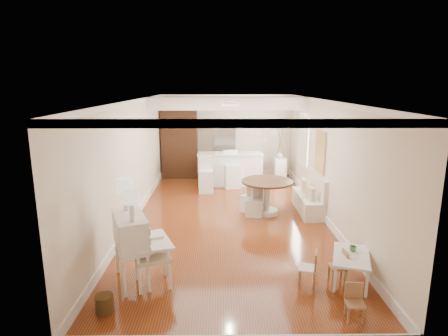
{
  "coord_description": "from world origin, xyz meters",
  "views": [
    {
      "loc": [
        -0.22,
        -8.46,
        3.16
      ],
      "look_at": [
        -0.13,
        0.3,
        1.18
      ],
      "focal_mm": 30.0,
      "sensor_mm": 36.0,
      "label": 1
    }
  ],
  "objects_px": {
    "wicker_basket": "(105,304)",
    "dining_table": "(267,197)",
    "kids_table": "(350,268)",
    "sideboard": "(279,169)",
    "pantry_cabinet": "(180,144)",
    "secretary_bureau": "(131,249)",
    "gustavian_armchair": "(152,255)",
    "fridge": "(235,151)",
    "bar_stool_left": "(206,175)",
    "breakfast_counter": "(230,169)",
    "kids_chair_a": "(338,266)",
    "slip_chair_far": "(252,196)",
    "kids_chair_b": "(307,267)",
    "bar_stool_right": "(232,169)",
    "kids_chair_c": "(355,303)",
    "slip_chair_near": "(254,199)"
  },
  "relations": [
    {
      "from": "kids_table",
      "to": "slip_chair_near",
      "type": "xyz_separation_m",
      "value": [
        -1.29,
        3.17,
        0.2
      ]
    },
    {
      "from": "slip_chair_far",
      "to": "bar_stool_right",
      "type": "xyz_separation_m",
      "value": [
        -0.43,
        2.27,
        0.16
      ]
    },
    {
      "from": "dining_table",
      "to": "breakfast_counter",
      "type": "distance_m",
      "value": 2.87
    },
    {
      "from": "kids_table",
      "to": "breakfast_counter",
      "type": "relative_size",
      "value": 0.45
    },
    {
      "from": "slip_chair_near",
      "to": "sideboard",
      "type": "height_order",
      "value": "slip_chair_near"
    },
    {
      "from": "wicker_basket",
      "to": "pantry_cabinet",
      "type": "bearing_deg",
      "value": 88.14
    },
    {
      "from": "slip_chair_far",
      "to": "bar_stool_left",
      "type": "relative_size",
      "value": 0.79
    },
    {
      "from": "bar_stool_right",
      "to": "fridge",
      "type": "xyz_separation_m",
      "value": [
        0.16,
        1.36,
        0.32
      ]
    },
    {
      "from": "slip_chair_near",
      "to": "fridge",
      "type": "relative_size",
      "value": 0.47
    },
    {
      "from": "kids_chair_c",
      "to": "wicker_basket",
      "type": "bearing_deg",
      "value": -177.38
    },
    {
      "from": "wicker_basket",
      "to": "kids_chair_b",
      "type": "bearing_deg",
      "value": 13.32
    },
    {
      "from": "wicker_basket",
      "to": "kids_chair_c",
      "type": "distance_m",
      "value": 3.48
    },
    {
      "from": "fridge",
      "to": "wicker_basket",
      "type": "bearing_deg",
      "value": -105.33
    },
    {
      "from": "kids_chair_b",
      "to": "breakfast_counter",
      "type": "relative_size",
      "value": 0.29
    },
    {
      "from": "kids_chair_a",
      "to": "slip_chair_near",
      "type": "distance_m",
      "value": 3.35
    },
    {
      "from": "slip_chair_near",
      "to": "sideboard",
      "type": "bearing_deg",
      "value": 81.09
    },
    {
      "from": "secretary_bureau",
      "to": "sideboard",
      "type": "xyz_separation_m",
      "value": [
        3.41,
        6.56,
        -0.19
      ]
    },
    {
      "from": "kids_chair_c",
      "to": "bar_stool_left",
      "type": "height_order",
      "value": "bar_stool_left"
    },
    {
      "from": "kids_chair_c",
      "to": "bar_stool_right",
      "type": "bearing_deg",
      "value": 108.44
    },
    {
      "from": "bar_stool_left",
      "to": "breakfast_counter",
      "type": "bearing_deg",
      "value": 46.9
    },
    {
      "from": "dining_table",
      "to": "bar_stool_left",
      "type": "height_order",
      "value": "bar_stool_left"
    },
    {
      "from": "fridge",
      "to": "bar_stool_right",
      "type": "bearing_deg",
      "value": -96.67
    },
    {
      "from": "gustavian_armchair",
      "to": "sideboard",
      "type": "distance_m",
      "value": 7.32
    },
    {
      "from": "slip_chair_far",
      "to": "kids_chair_c",
      "type": "bearing_deg",
      "value": 58.33
    },
    {
      "from": "kids_table",
      "to": "sideboard",
      "type": "relative_size",
      "value": 1.14
    },
    {
      "from": "kids_chair_b",
      "to": "slip_chair_near",
      "type": "height_order",
      "value": "slip_chair_near"
    },
    {
      "from": "dining_table",
      "to": "breakfast_counter",
      "type": "height_order",
      "value": "breakfast_counter"
    },
    {
      "from": "slip_chair_near",
      "to": "slip_chair_far",
      "type": "bearing_deg",
      "value": 109.87
    },
    {
      "from": "wicker_basket",
      "to": "bar_stool_left",
      "type": "distance_m",
      "value": 6.11
    },
    {
      "from": "kids_chair_b",
      "to": "dining_table",
      "type": "height_order",
      "value": "dining_table"
    },
    {
      "from": "gustavian_armchair",
      "to": "dining_table",
      "type": "bearing_deg",
      "value": -51.85
    },
    {
      "from": "slip_chair_far",
      "to": "bar_stool_left",
      "type": "distance_m",
      "value": 2.12
    },
    {
      "from": "secretary_bureau",
      "to": "fridge",
      "type": "relative_size",
      "value": 0.64
    },
    {
      "from": "dining_table",
      "to": "slip_chair_near",
      "type": "distance_m",
      "value": 0.33
    },
    {
      "from": "slip_chair_near",
      "to": "pantry_cabinet",
      "type": "height_order",
      "value": "pantry_cabinet"
    },
    {
      "from": "kids_table",
      "to": "kids_chair_b",
      "type": "xyz_separation_m",
      "value": [
        -0.73,
        -0.1,
        0.07
      ]
    },
    {
      "from": "wicker_basket",
      "to": "dining_table",
      "type": "relative_size",
      "value": 0.21
    },
    {
      "from": "gustavian_armchair",
      "to": "sideboard",
      "type": "height_order",
      "value": "gustavian_armchair"
    },
    {
      "from": "fridge",
      "to": "kids_table",
      "type": "bearing_deg",
      "value": -77.22
    },
    {
      "from": "secretary_bureau",
      "to": "kids_chair_a",
      "type": "distance_m",
      "value": 3.35
    },
    {
      "from": "gustavian_armchair",
      "to": "fridge",
      "type": "height_order",
      "value": "fridge"
    },
    {
      "from": "bar_stool_left",
      "to": "kids_chair_a",
      "type": "bearing_deg",
      "value": -67.69
    },
    {
      "from": "slip_chair_far",
      "to": "pantry_cabinet",
      "type": "height_order",
      "value": "pantry_cabinet"
    },
    {
      "from": "kids_chair_a",
      "to": "sideboard",
      "type": "distance_m",
      "value": 6.59
    },
    {
      "from": "fridge",
      "to": "gustavian_armchair",
      "type": "bearing_deg",
      "value": -102.67
    },
    {
      "from": "kids_chair_c",
      "to": "dining_table",
      "type": "relative_size",
      "value": 0.41
    },
    {
      "from": "kids_chair_b",
      "to": "bar_stool_left",
      "type": "relative_size",
      "value": 0.56
    },
    {
      "from": "pantry_cabinet",
      "to": "secretary_bureau",
      "type": "bearing_deg",
      "value": -90.4
    },
    {
      "from": "wicker_basket",
      "to": "kids_chair_c",
      "type": "height_order",
      "value": "kids_chair_c"
    },
    {
      "from": "kids_chair_b",
      "to": "bar_stool_right",
      "type": "distance_m",
      "value": 5.89
    }
  ]
}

